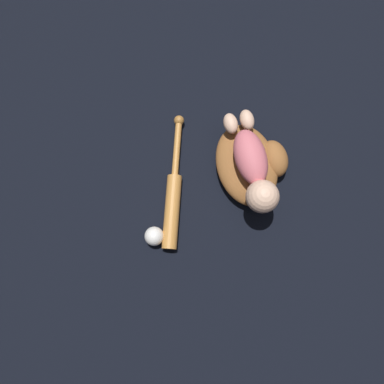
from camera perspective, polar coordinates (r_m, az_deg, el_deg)
The scene contains 5 objects.
ground_plane at distance 1.44m, azimuth 6.55°, elevation 4.66°, with size 6.00×6.00×0.00m, color black.
baseball_glove at distance 1.39m, azimuth 9.00°, elevation 4.26°, with size 0.37×0.32×0.09m.
baby_figure at distance 1.29m, azimuth 9.36°, elevation 3.69°, with size 0.38×0.20×0.11m.
baseball_bat at distance 1.37m, azimuth -2.90°, elevation -0.80°, with size 0.44×0.31×0.05m.
baseball at distance 1.35m, azimuth -5.78°, elevation -6.72°, with size 0.07×0.07×0.07m.
Camera 1 is at (0.28, -0.35, 1.37)m, focal length 35.00 mm.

